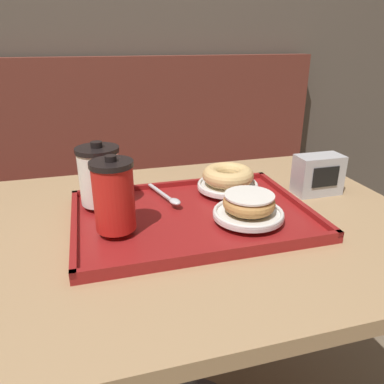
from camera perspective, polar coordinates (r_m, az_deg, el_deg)
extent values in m
cube|color=brown|center=(1.81, -11.49, 26.09)|extent=(8.00, 0.05, 2.40)
cube|color=brown|center=(1.76, -8.04, -6.55)|extent=(1.77, 0.44, 0.45)
cube|color=brown|center=(1.76, -9.78, 10.73)|extent=(1.77, 0.08, 0.55)
cube|color=tan|center=(0.81, -1.86, -5.51)|extent=(1.05, 0.74, 0.03)
cylinder|color=#333338|center=(1.03, -1.60, -23.16)|extent=(0.08, 0.08, 0.68)
cube|color=maroon|center=(0.82, 0.00, -3.76)|extent=(0.50, 0.36, 0.01)
cube|color=maroon|center=(0.67, 4.07, -9.14)|extent=(0.50, 0.01, 0.01)
cube|color=maroon|center=(0.97, -2.78, 1.24)|extent=(0.50, 0.01, 0.01)
cube|color=maroon|center=(0.79, -17.53, -4.94)|extent=(0.01, 0.36, 0.01)
cube|color=maroon|center=(0.90, 15.18, -1.09)|extent=(0.01, 0.36, 0.01)
cylinder|color=red|center=(0.72, -11.79, -0.94)|extent=(0.08, 0.08, 0.13)
cylinder|color=black|center=(0.70, -12.23, 4.21)|extent=(0.08, 0.08, 0.01)
cylinder|color=black|center=(0.69, -12.30, 5.02)|extent=(0.02, 0.02, 0.01)
cylinder|color=white|center=(0.85, -13.89, 2.14)|extent=(0.09, 0.09, 0.12)
cylinder|color=black|center=(0.83, -14.29, 6.27)|extent=(0.09, 0.09, 0.01)
cylinder|color=black|center=(0.82, -14.37, 7.01)|extent=(0.02, 0.02, 0.01)
cylinder|color=white|center=(0.78, 8.56, -3.43)|extent=(0.15, 0.15, 0.01)
torus|color=white|center=(0.78, 8.58, -3.03)|extent=(0.15, 0.15, 0.01)
torus|color=tan|center=(0.77, 8.67, -1.68)|extent=(0.11, 0.11, 0.03)
cylinder|color=white|center=(0.77, 8.74, -0.51)|extent=(0.10, 0.10, 0.00)
cylinder|color=white|center=(0.93, 5.45, 0.88)|extent=(0.15, 0.15, 0.01)
torus|color=white|center=(0.92, 5.46, 1.22)|extent=(0.15, 0.15, 0.01)
torus|color=#DBB270|center=(0.92, 5.51, 2.56)|extent=(0.13, 0.13, 0.04)
ellipsoid|color=silver|center=(0.83, -2.58, -1.45)|extent=(0.03, 0.04, 0.01)
cube|color=silver|center=(0.90, -4.91, 0.01)|extent=(0.04, 0.11, 0.00)
cube|color=#B7B7BC|center=(0.99, 18.63, 2.52)|extent=(0.12, 0.06, 0.10)
cube|color=black|center=(0.96, 19.68, 2.17)|extent=(0.07, 0.00, 0.05)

